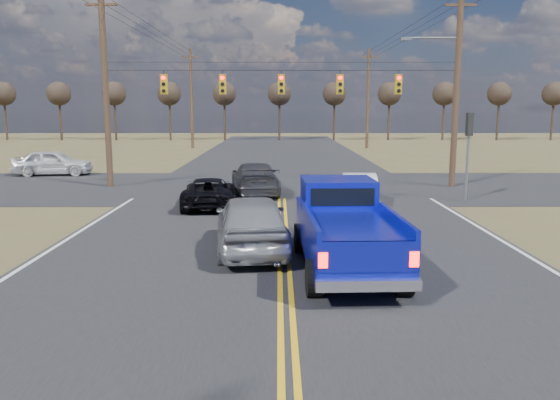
{
  "coord_description": "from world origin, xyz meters",
  "views": [
    {
      "loc": [
        -0.17,
        -10.48,
        4.1
      ],
      "look_at": [
        -0.11,
        4.92,
        1.5
      ],
      "focal_mm": 35.0,
      "sensor_mm": 36.0,
      "label": 1
    }
  ],
  "objects_px": {
    "silver_suv": "(252,222)",
    "dgrey_car_queue": "(255,178)",
    "black_suv": "(209,192)",
    "cross_car_west": "(53,163)",
    "pickup_truck": "(345,229)",
    "white_car_queue": "(359,187)"
  },
  "relations": [
    {
      "from": "pickup_truck",
      "to": "cross_car_west",
      "type": "distance_m",
      "value": 25.23
    },
    {
      "from": "black_suv",
      "to": "white_car_queue",
      "type": "xyz_separation_m",
      "value": [
        6.43,
        1.07,
        0.05
      ]
    },
    {
      "from": "black_suv",
      "to": "white_car_queue",
      "type": "distance_m",
      "value": 6.52
    },
    {
      "from": "black_suv",
      "to": "pickup_truck",
      "type": "bearing_deg",
      "value": 113.26
    },
    {
      "from": "pickup_truck",
      "to": "dgrey_car_queue",
      "type": "height_order",
      "value": "pickup_truck"
    },
    {
      "from": "pickup_truck",
      "to": "dgrey_car_queue",
      "type": "bearing_deg",
      "value": 100.67
    },
    {
      "from": "silver_suv",
      "to": "dgrey_car_queue",
      "type": "relative_size",
      "value": 0.95
    },
    {
      "from": "white_car_queue",
      "to": "cross_car_west",
      "type": "relative_size",
      "value": 0.87
    },
    {
      "from": "silver_suv",
      "to": "black_suv",
      "type": "relative_size",
      "value": 1.12
    },
    {
      "from": "black_suv",
      "to": "silver_suv",
      "type": "bearing_deg",
      "value": 102.63
    },
    {
      "from": "white_car_queue",
      "to": "dgrey_car_queue",
      "type": "relative_size",
      "value": 0.77
    },
    {
      "from": "pickup_truck",
      "to": "black_suv",
      "type": "bearing_deg",
      "value": 115.11
    },
    {
      "from": "silver_suv",
      "to": "black_suv",
      "type": "distance_m",
      "value": 7.46
    },
    {
      "from": "black_suv",
      "to": "white_car_queue",
      "type": "bearing_deg",
      "value": -174.56
    },
    {
      "from": "pickup_truck",
      "to": "white_car_queue",
      "type": "relative_size",
      "value": 1.45
    },
    {
      "from": "pickup_truck",
      "to": "black_suv",
      "type": "xyz_separation_m",
      "value": [
        -4.61,
        8.94,
        -0.44
      ]
    },
    {
      "from": "pickup_truck",
      "to": "silver_suv",
      "type": "xyz_separation_m",
      "value": [
        -2.47,
        1.79,
        -0.21
      ]
    },
    {
      "from": "cross_car_west",
      "to": "dgrey_car_queue",
      "type": "bearing_deg",
      "value": -126.74
    },
    {
      "from": "white_car_queue",
      "to": "cross_car_west",
      "type": "xyz_separation_m",
      "value": [
        -17.38,
        9.85,
        0.12
      ]
    },
    {
      "from": "black_suv",
      "to": "cross_car_west",
      "type": "height_order",
      "value": "cross_car_west"
    },
    {
      "from": "black_suv",
      "to": "cross_car_west",
      "type": "xyz_separation_m",
      "value": [
        -10.95,
        10.92,
        0.17
      ]
    },
    {
      "from": "pickup_truck",
      "to": "silver_suv",
      "type": "distance_m",
      "value": 3.06
    }
  ]
}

